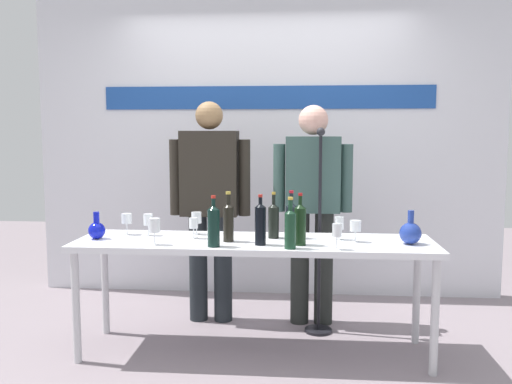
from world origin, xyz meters
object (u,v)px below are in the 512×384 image
object	(u,v)px
wine_bottle_5	(300,223)
wine_glass_right_0	(337,231)
wine_glass_left_3	(154,226)
wine_glass_right_1	(355,226)
wine_glass_right_2	(339,224)
presenter_right	(312,200)
wine_bottle_3	(228,221)
wine_glass_left_4	(194,224)
wine_bottle_0	(290,227)
wine_glass_left_1	(148,220)
decanter_blue_right	(410,233)
presenter_left	(210,197)
wine_bottle_4	(274,219)
wine_glass_left_2	(127,219)
microphone_stand	(319,265)
wine_bottle_1	(291,219)
wine_glass_left_0	(196,218)
display_table	(254,250)
decanter_blue_left	(97,230)
wine_bottle_6	(260,223)
wine_bottle_2	(214,225)

from	to	relation	value
wine_bottle_5	wine_glass_right_0	distance (m)	0.25
wine_glass_left_3	wine_glass_right_1	distance (m)	1.27
wine_glass_right_2	presenter_right	bearing A→B (deg)	107.11
wine_glass_right_0	wine_bottle_3	bearing A→B (deg)	164.57
wine_glass_left_4	wine_bottle_0	bearing A→B (deg)	-22.28
wine_glass_right_1	wine_glass_left_1	bearing A→B (deg)	175.41
decanter_blue_right	presenter_left	distance (m)	1.52
wine_bottle_3	wine_bottle_4	bearing A→B (deg)	26.02
wine_glass_left_2	wine_glass_right_0	world-z (taller)	wine_glass_right_0
microphone_stand	wine_bottle_3	bearing A→B (deg)	-142.60
wine_glass_left_4	wine_glass_right_1	distance (m)	1.06
wine_bottle_1	wine_glass_left_0	distance (m)	0.66
wine_bottle_1	wine_glass_right_1	xyz separation A→B (m)	(0.41, -0.10, -0.03)
display_table	wine_glass_left_2	world-z (taller)	wine_glass_left_2
wine_bottle_0	wine_glass_left_4	world-z (taller)	wine_bottle_0
wine_glass_left_1	wine_glass_right_2	xyz separation A→B (m)	(1.29, -0.04, -0.00)
wine_bottle_0	wine_bottle_3	bearing A→B (deg)	155.56
wine_glass_right_2	wine_glass_right_1	bearing A→B (deg)	-34.24
decanter_blue_left	wine_glass_left_0	xyz separation A→B (m)	(0.62, 0.22, 0.05)
wine_bottle_6	wine_glass_left_2	world-z (taller)	wine_bottle_6
wine_glass_right_0	decanter_blue_left	bearing A→B (deg)	172.70
wine_glass_left_1	wine_glass_left_3	world-z (taller)	wine_glass_left_3
wine_bottle_6	wine_glass_left_3	xyz separation A→B (m)	(-0.66, -0.05, -0.02)
decanter_blue_left	wine_bottle_2	distance (m)	0.83
wine_bottle_3	wine_glass_right_0	size ratio (longest dim) A/B	2.04
wine_glass_left_0	wine_glass_right_0	size ratio (longest dim) A/B	0.98
wine_bottle_4	wine_glass_left_3	xyz separation A→B (m)	(-0.73, -0.28, -0.00)
presenter_right	wine_bottle_1	distance (m)	0.52
wine_bottle_1	wine_bottle_2	bearing A→B (deg)	-146.33
wine_glass_right_1	decanter_blue_right	bearing A→B (deg)	-6.19
wine_bottle_1	wine_glass_right_1	distance (m)	0.43
wine_bottle_1	wine_glass_left_4	bearing A→B (deg)	-173.99
display_table	wine_glass_right_1	xyz separation A→B (m)	(0.65, -0.00, 0.16)
wine_glass_right_2	wine_bottle_2	bearing A→B (deg)	-160.45
decanter_blue_left	wine_bottle_3	bearing A→B (deg)	-0.77
wine_bottle_6	wine_glass_left_0	world-z (taller)	wine_bottle_6
wine_bottle_3	wine_glass_right_0	xyz separation A→B (m)	(0.68, -0.19, -0.02)
wine_glass_left_2	presenter_right	bearing A→B (deg)	20.09
wine_glass_left_0	microphone_stand	size ratio (longest dim) A/B	0.10
microphone_stand	presenter_right	bearing A→B (deg)	104.44
decanter_blue_right	presenter_left	xyz separation A→B (m)	(-1.38, 0.64, 0.14)
wine_bottle_4	wine_glass_left_3	bearing A→B (deg)	-158.97
wine_bottle_1	wine_bottle_4	world-z (taller)	wine_bottle_1
wine_glass_left_0	wine_glass_right_2	world-z (taller)	wine_glass_left_0
wine_bottle_1	wine_glass_left_3	world-z (taller)	wine_bottle_1
decanter_blue_left	wine_bottle_3	distance (m)	0.88
wine_glass_left_2	wine_bottle_5	bearing A→B (deg)	-11.91
wine_bottle_6	decanter_blue_right	bearing A→B (deg)	6.17
wine_glass_right_2	wine_bottle_5	bearing A→B (deg)	-143.96
presenter_right	microphone_stand	bearing A→B (deg)	-75.56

